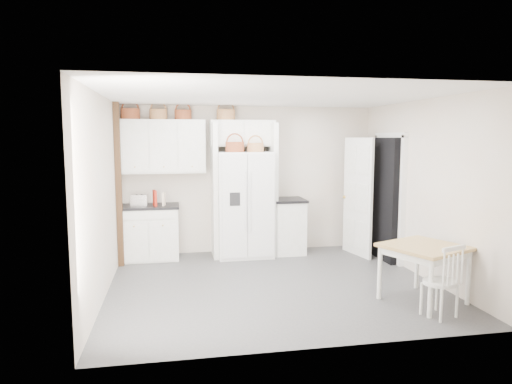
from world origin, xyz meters
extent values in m
plane|color=#3A393C|center=(0.00, 0.00, 0.00)|extent=(4.50, 4.50, 0.00)
plane|color=white|center=(0.00, 0.00, 2.60)|extent=(4.50, 4.50, 0.00)
plane|color=silver|center=(0.00, 2.00, 1.30)|extent=(4.50, 0.00, 4.50)
plane|color=silver|center=(-2.25, 0.00, 1.30)|extent=(0.00, 4.00, 4.00)
plane|color=silver|center=(2.25, 0.00, 1.30)|extent=(0.00, 4.00, 4.00)
cube|color=white|center=(-0.15, 1.65, 0.91)|extent=(0.94, 0.75, 1.81)
cube|color=silver|center=(-1.76, 1.70, 0.44)|extent=(0.95, 0.60, 0.88)
cube|color=silver|center=(0.64, 1.70, 0.47)|extent=(0.53, 0.64, 0.93)
cube|color=#A88147|center=(1.70, -1.00, 0.36)|extent=(1.14, 1.14, 0.72)
cube|color=silver|center=(1.63, -1.47, 0.40)|extent=(0.50, 0.47, 0.81)
cube|color=black|center=(-1.76, 1.70, 0.90)|extent=(0.99, 0.64, 0.04)
cube|color=black|center=(0.64, 1.70, 0.95)|extent=(0.57, 0.68, 0.04)
cube|color=silver|center=(-1.91, 1.63, 1.02)|extent=(0.29, 0.19, 0.19)
cube|color=#B52111|center=(-1.66, 1.62, 1.05)|extent=(0.08, 0.18, 0.26)
cube|color=beige|center=(-1.51, 1.62, 1.03)|extent=(0.06, 0.15, 0.22)
cylinder|color=brown|center=(-2.03, 1.83, 2.44)|extent=(0.31, 0.31, 0.18)
cylinder|color=#985028|center=(-1.57, 1.83, 2.44)|extent=(0.29, 0.29, 0.17)
cylinder|color=brown|center=(-1.16, 1.83, 2.43)|extent=(0.28, 0.28, 0.16)
cylinder|color=#985028|center=(-0.43, 1.83, 2.44)|extent=(0.32, 0.32, 0.18)
cylinder|color=brown|center=(-0.32, 1.55, 1.89)|extent=(0.32, 0.32, 0.17)
cylinder|color=#985028|center=(0.03, 1.55, 1.89)|extent=(0.28, 0.28, 0.15)
cube|color=silver|center=(-1.50, 1.83, 1.90)|extent=(1.40, 0.34, 0.90)
cube|color=silver|center=(-0.15, 1.83, 2.12)|extent=(1.12, 0.34, 0.45)
cube|color=silver|center=(-0.66, 1.70, 1.15)|extent=(0.08, 0.60, 2.30)
cube|color=silver|center=(0.36, 1.70, 1.15)|extent=(0.08, 0.60, 2.30)
cube|color=#452B15|center=(-2.20, 1.35, 1.30)|extent=(0.09, 0.09, 2.60)
cube|color=black|center=(2.16, 1.00, 1.02)|extent=(0.18, 0.85, 2.05)
cube|color=white|center=(1.80, 1.33, 1.02)|extent=(0.21, 0.79, 2.05)
camera|label=1|loc=(-1.36, -6.07, 2.05)|focal=32.00mm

